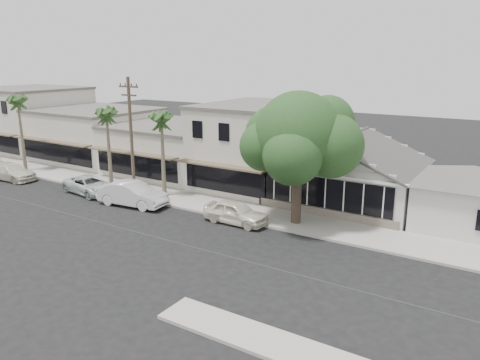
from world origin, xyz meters
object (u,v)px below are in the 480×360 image
Objects in this scene: utility_pole at (131,135)px; car_2 at (90,185)px; car_0 at (236,212)px; car_3 at (11,172)px; shade_tree at (299,138)px; car_1 at (132,194)px.

car_2 is at bearing -164.61° from utility_pole.
car_0 reaches higher than car_3.
utility_pole is 12.92m from shade_tree.
car_1 is 5.02m from car_2.
car_0 is at bearing -147.71° from shade_tree.
shade_tree reaches higher than car_3.
utility_pole reaches higher than car_3.
shade_tree reaches higher than car_2.
car_2 is (-3.75, -1.03, -4.10)m from utility_pole.
car_3 is 26.43m from shade_tree.
car_3 is at bearing 92.95° from car_0.
utility_pole is 5.65m from car_2.
car_0 is at bearing -80.35° from car_2.
car_0 is 22.51m from car_3.
car_2 is at bearing 91.77° from car_0.
utility_pole reaches higher than shade_tree.
car_3 is at bearing 84.41° from car_1.
car_3 is (-9.22, -0.75, 0.04)m from car_2.
car_0 is 0.87× the size of car_3.
car_0 is 0.83× the size of car_1.
car_0 is (9.51, -0.62, -4.05)m from utility_pole.
utility_pole is at bearing 33.72° from car_1.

